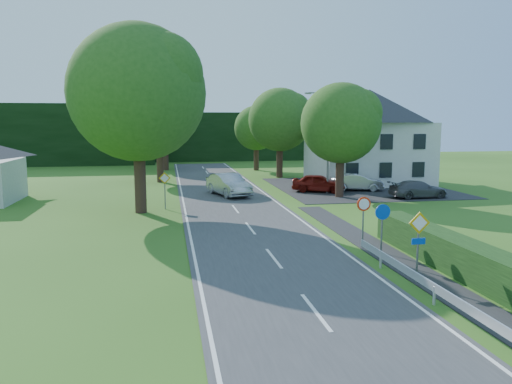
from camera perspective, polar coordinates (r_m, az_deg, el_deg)
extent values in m
cube|color=#3A393C|center=(28.65, -1.31, -3.36)|extent=(7.00, 80.00, 0.04)
cube|color=#252427|center=(44.24, 11.61, 0.52)|extent=(14.00, 16.00, 0.04)
cube|color=white|center=(28.34, -7.82, -3.51)|extent=(0.12, 80.00, 0.01)
cube|color=white|center=(29.30, 5.00, -3.09)|extent=(0.12, 80.00, 0.01)
cube|color=black|center=(74.80, -0.60, 6.37)|extent=(30.00, 5.00, 7.00)
cube|color=silver|center=(47.50, 12.63, 4.37)|extent=(10.00, 8.00, 5.60)
pyramid|color=black|center=(47.43, 12.79, 9.56)|extent=(10.60, 8.40, 3.00)
cylinder|color=slate|center=(39.79, 8.25, 5.53)|extent=(0.16, 0.16, 8.00)
cylinder|color=slate|center=(39.58, 7.25, 11.19)|extent=(1.70, 0.10, 0.10)
cube|color=slate|center=(39.32, 5.97, 11.16)|extent=(0.50, 0.18, 0.12)
cylinder|color=slate|center=(18.48, 17.99, -6.40)|extent=(0.07, 0.07, 2.40)
cube|color=#DAA20B|center=(18.24, 18.17, -3.38)|extent=(0.78, 0.04, 0.78)
cube|color=white|center=(18.24, 18.17, -3.38)|extent=(0.57, 0.05, 0.57)
cube|color=#0C42BB|center=(18.37, 18.08, -5.37)|extent=(0.50, 0.04, 0.22)
cylinder|color=slate|center=(21.12, 14.16, -4.74)|extent=(0.07, 0.07, 2.20)
cylinder|color=#0C42BB|center=(20.90, 14.28, -2.22)|extent=(0.64, 0.04, 0.64)
cylinder|color=slate|center=(22.91, 12.12, -3.68)|extent=(0.07, 0.07, 2.20)
cylinder|color=red|center=(22.71, 12.22, -1.35)|extent=(0.64, 0.04, 0.64)
cylinder|color=white|center=(22.70, 12.24, -1.36)|extent=(0.48, 0.04, 0.48)
cylinder|color=slate|center=(33.08, -10.37, -0.06)|extent=(0.07, 0.07, 2.20)
cube|color=#DAA20B|center=(32.93, -10.41, 1.57)|extent=(0.78, 0.04, 0.78)
cube|color=white|center=(32.93, -10.41, 1.57)|extent=(0.57, 0.05, 0.57)
imported|color=#A7A6AB|center=(38.44, -3.15, 0.86)|extent=(3.20, 5.43, 1.69)
imported|color=black|center=(43.54, -3.25, 1.25)|extent=(0.92, 1.99, 1.01)
imported|color=maroon|center=(40.66, 7.17, 1.03)|extent=(4.57, 3.33, 1.45)
imported|color=#B5B5BA|center=(41.97, 11.49, 1.12)|extent=(4.48, 2.41, 1.40)
imported|color=#4F5055|center=(39.20, 18.04, 0.31)|extent=(4.49, 2.03, 1.28)
imported|color=#B30F0E|center=(45.43, 8.81, 2.01)|extent=(2.25, 2.28, 1.90)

